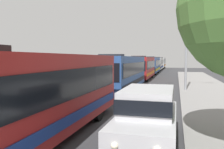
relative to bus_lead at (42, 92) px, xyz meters
name	(u,v)px	position (x,y,z in m)	size (l,w,h in m)	color
bus_lead	(42,92)	(0.00, 0.00, 0.00)	(2.58, 10.51, 3.21)	maroon
bus_second_in_line	(122,72)	(0.00, 12.56, 0.00)	(2.58, 11.17, 3.21)	#284C8C
bus_middle	(142,67)	(0.00, 25.18, 0.00)	(2.58, 10.55, 3.21)	maroon
bus_fourth_in_line	(151,65)	(0.00, 37.53, 0.00)	(2.58, 11.50, 3.21)	#284C8C
bus_rear	(157,63)	(0.00, 50.47, 0.00)	(2.58, 12.15, 3.21)	silver
bus_tail_end	(161,62)	(0.00, 64.25, 0.00)	(2.58, 10.61, 3.21)	silver
white_suv	(148,114)	(3.70, 0.42, -0.66)	(1.86, 4.83, 1.90)	#B7B7BC
box_truck_oncoming	(151,62)	(-3.30, 67.46, 0.02)	(2.35, 7.80, 3.15)	maroon
streetlamp_mid	(187,31)	(5.40, 14.11, 3.60)	(5.12, 0.28, 8.52)	gray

